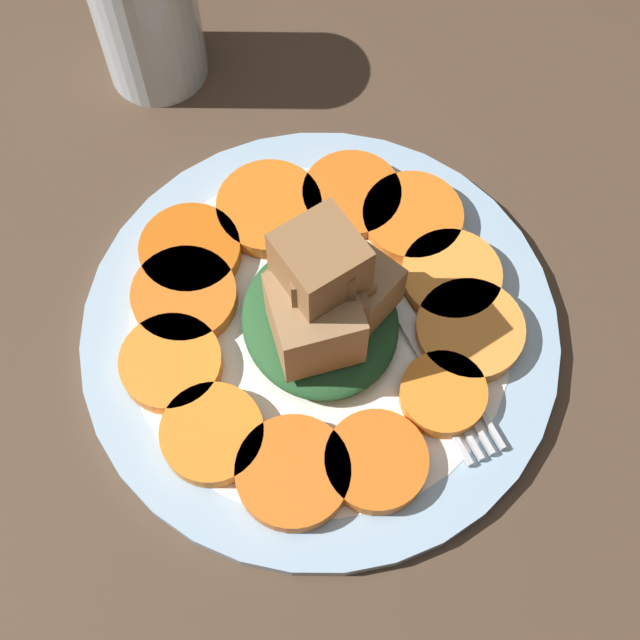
% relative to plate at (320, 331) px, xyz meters
% --- Properties ---
extents(table_slab, '(1.20, 1.20, 0.02)m').
position_rel_plate_xyz_m(table_slab, '(0.00, 0.00, -0.02)').
color(table_slab, '#4C3828').
rests_on(table_slab, ground).
extents(plate, '(0.27, 0.27, 0.01)m').
position_rel_plate_xyz_m(plate, '(0.00, 0.00, 0.00)').
color(plate, '#99B7D1').
rests_on(plate, table_slab).
extents(carrot_slice_0, '(0.05, 0.05, 0.01)m').
position_rel_plate_xyz_m(carrot_slice_0, '(-0.06, -0.05, 0.01)').
color(carrot_slice_0, orange).
rests_on(carrot_slice_0, plate).
extents(carrot_slice_1, '(0.06, 0.06, 0.01)m').
position_rel_plate_xyz_m(carrot_slice_1, '(-0.03, -0.08, 0.01)').
color(carrot_slice_1, '#F9963A').
rests_on(carrot_slice_1, plate).
extents(carrot_slice_2, '(0.06, 0.06, 0.01)m').
position_rel_plate_xyz_m(carrot_slice_2, '(0.01, -0.08, 0.01)').
color(carrot_slice_2, orange).
rests_on(carrot_slice_2, plate).
extents(carrot_slice_3, '(0.06, 0.06, 0.01)m').
position_rel_plate_xyz_m(carrot_slice_3, '(0.05, -0.07, 0.01)').
color(carrot_slice_3, orange).
rests_on(carrot_slice_3, plate).
extents(carrot_slice_4, '(0.06, 0.06, 0.01)m').
position_rel_plate_xyz_m(carrot_slice_4, '(0.08, -0.04, 0.01)').
color(carrot_slice_4, orange).
rests_on(carrot_slice_4, plate).
extents(carrot_slice_5, '(0.06, 0.06, 0.01)m').
position_rel_plate_xyz_m(carrot_slice_5, '(0.08, 0.01, 0.01)').
color(carrot_slice_5, orange).
rests_on(carrot_slice_5, plate).
extents(carrot_slice_6, '(0.06, 0.06, 0.01)m').
position_rel_plate_xyz_m(carrot_slice_6, '(0.07, 0.06, 0.01)').
color(carrot_slice_6, '#D45E12').
rests_on(carrot_slice_6, plate).
extents(carrot_slice_7, '(0.06, 0.06, 0.01)m').
position_rel_plate_xyz_m(carrot_slice_7, '(0.04, 0.07, 0.01)').
color(carrot_slice_7, orange).
rests_on(carrot_slice_7, plate).
extents(carrot_slice_8, '(0.06, 0.06, 0.01)m').
position_rel_plate_xyz_m(carrot_slice_8, '(-0.00, 0.09, 0.01)').
color(carrot_slice_8, orange).
rests_on(carrot_slice_8, plate).
extents(carrot_slice_9, '(0.06, 0.06, 0.01)m').
position_rel_plate_xyz_m(carrot_slice_9, '(-0.05, 0.07, 0.01)').
color(carrot_slice_9, orange).
rests_on(carrot_slice_9, plate).
extents(carrot_slice_10, '(0.06, 0.06, 0.01)m').
position_rel_plate_xyz_m(carrot_slice_10, '(-0.08, 0.04, 0.01)').
color(carrot_slice_10, orange).
rests_on(carrot_slice_10, plate).
extents(carrot_slice_11, '(0.06, 0.06, 0.01)m').
position_rel_plate_xyz_m(carrot_slice_11, '(-0.09, -0.01, 0.01)').
color(carrot_slice_11, orange).
rests_on(carrot_slice_11, plate).
extents(center_pile, '(0.10, 0.09, 0.10)m').
position_rel_plate_xyz_m(center_pile, '(-0.00, -0.00, 0.04)').
color(center_pile, '#235128').
rests_on(center_pile, plate).
extents(fork, '(0.18, 0.05, 0.00)m').
position_rel_plate_xyz_m(fork, '(-0.01, -0.05, 0.01)').
color(fork, silver).
rests_on(fork, plate).
extents(water_glass, '(0.07, 0.07, 0.11)m').
position_rel_plate_xyz_m(water_glass, '(0.22, 0.05, 0.05)').
color(water_glass, silver).
rests_on(water_glass, table_slab).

